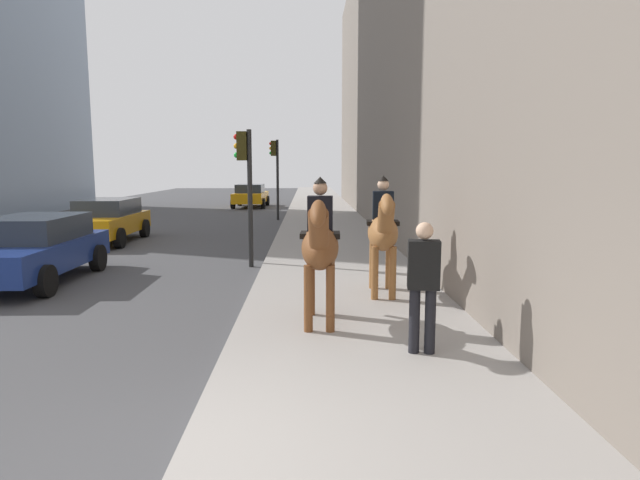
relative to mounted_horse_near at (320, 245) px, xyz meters
The scene contains 9 objects.
sidewalk_slab 4.10m from the mounted_horse_near, behind, with size 120.00×3.75×0.12m, color gray.
mounted_horse_near is the anchor object (origin of this frame).
mounted_horse_far 2.25m from the mounted_horse_near, 32.68° to the right, with size 2.15×0.67×2.23m.
pedestrian_greeting 1.85m from the mounted_horse_near, 135.39° to the right, with size 0.31×0.43×1.70m.
car_near_lane 7.22m from the mounted_horse_near, 59.10° to the left, with size 4.31×2.07×1.44m.
car_mid_lane 12.19m from the mounted_horse_near, 34.56° to the left, with size 4.31×1.99×1.44m.
car_far_lane 25.98m from the mounted_horse_near, ahead, with size 4.33×2.12×1.44m.
traffic_light_near_curb 5.74m from the mounted_horse_near, 17.59° to the left, with size 0.20×0.44×3.41m.
traffic_light_far_curb 17.58m from the mounted_horse_near, ahead, with size 0.20×0.44×3.77m.
Camera 1 is at (-4.10, -1.13, 2.51)m, focal length 30.10 mm.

